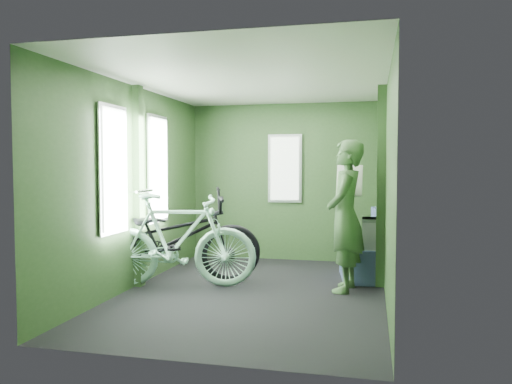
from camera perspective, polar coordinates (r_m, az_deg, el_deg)
room at (r=5.45m, az=-0.53°, el=3.50°), size 4.00×4.02×2.31m
bicycle_black at (r=6.00m, az=-9.58°, el=-10.43°), size 2.27×1.61×1.20m
bicycle_mint at (r=5.84m, az=-9.10°, el=-10.80°), size 1.92×1.04×1.16m
passenger at (r=5.60m, az=10.18°, el=-2.66°), size 0.46×0.69×1.68m
waste_box at (r=6.11m, az=13.13°, el=-6.52°), size 0.23×0.32×0.77m
bench_seat at (r=6.32m, az=12.05°, el=-7.40°), size 0.55×0.87×0.86m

